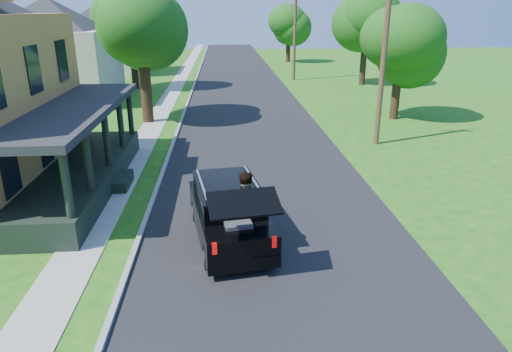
{
  "coord_description": "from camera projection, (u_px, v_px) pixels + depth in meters",
  "views": [
    {
      "loc": [
        -1.49,
        -10.49,
        6.35
      ],
      "look_at": [
        -0.52,
        3.0,
        1.4
      ],
      "focal_mm": 32.0,
      "sensor_mm": 36.0,
      "label": 1
    }
  ],
  "objects": [
    {
      "name": "ground",
      "position": [
        284.0,
        264.0,
        12.1
      ],
      "size": [
        140.0,
        140.0,
        0.0
      ],
      "primitive_type": "plane",
      "color": "#185811",
      "rests_on": "ground"
    },
    {
      "name": "utility_pole_near",
      "position": [
        384.0,
        60.0,
        21.49
      ],
      "size": [
        1.59,
        0.28,
        7.95
      ],
      "rotation": [
        0.0,
        0.0,
        -0.08
      ],
      "color": "#402F1E",
      "rests_on": "ground"
    },
    {
      "name": "curb",
      "position": [
        185.0,
        110.0,
        30.56
      ],
      "size": [
        0.15,
        120.0,
        0.12
      ],
      "primitive_type": "cube",
      "color": "gray",
      "rests_on": "ground"
    },
    {
      "name": "tree_right_far",
      "position": [
        288.0,
        22.0,
        57.18
      ],
      "size": [
        5.03,
        4.96,
        7.31
      ],
      "rotation": [
        0.0,
        0.0,
        -0.08
      ],
      "color": "black",
      "rests_on": "ground"
    },
    {
      "name": "neighbor_house_far",
      "position": [
        106.0,
        32.0,
        47.22
      ],
      "size": [
        12.78,
        12.78,
        8.3
      ],
      "color": "beige",
      "rests_on": "ground"
    },
    {
      "name": "tree_left_far",
      "position": [
        130.0,
        17.0,
        36.92
      ],
      "size": [
        6.81,
        6.81,
        9.19
      ],
      "rotation": [
        0.0,
        0.0,
        -0.12
      ],
      "color": "black",
      "rests_on": "ground"
    },
    {
      "name": "front_walk",
      "position": [
        12.0,
        189.0,
        17.08
      ],
      "size": [
        6.5,
        1.2,
        0.03
      ],
      "primitive_type": "cube",
      "color": "gray",
      "rests_on": "ground"
    },
    {
      "name": "tree_left_mid",
      "position": [
        140.0,
        23.0,
        25.46
      ],
      "size": [
        5.72,
        5.47,
        8.56
      ],
      "rotation": [
        0.0,
        0.0,
        0.02
      ],
      "color": "black",
      "rests_on": "ground"
    },
    {
      "name": "tree_right_near",
      "position": [
        401.0,
        41.0,
        26.66
      ],
      "size": [
        5.61,
        5.81,
        7.07
      ],
      "rotation": [
        0.0,
        0.0,
        -0.33
      ],
      "color": "black",
      "rests_on": "ground"
    },
    {
      "name": "skateboard",
      "position": [
        242.0,
        242.0,
        12.61
      ],
      "size": [
        0.59,
        0.42,
        0.7
      ],
      "rotation": [
        0.0,
        0.0,
        -0.36
      ],
      "color": "#9E180D",
      "rests_on": "ground"
    },
    {
      "name": "skateboarder",
      "position": [
        244.0,
        206.0,
        12.28
      ],
      "size": [
        1.13,
        1.0,
        1.93
      ],
      "rotation": [
        0.0,
        0.0,
        3.48
      ],
      "color": "black",
      "rests_on": "ground"
    },
    {
      "name": "utility_pole_far",
      "position": [
        295.0,
        26.0,
        41.94
      ],
      "size": [
        1.72,
        0.34,
        9.48
      ],
      "rotation": [
        0.0,
        0.0,
        -0.13
      ],
      "color": "#402F1E",
      "rests_on": "ground"
    },
    {
      "name": "neighbor_house_mid",
      "position": [
        52.0,
        42.0,
        32.23
      ],
      "size": [
        12.78,
        12.78,
        8.3
      ],
      "color": "beige",
      "rests_on": "ground"
    },
    {
      "name": "street",
      "position": [
        246.0,
        109.0,
        30.84
      ],
      "size": [
        8.0,
        120.0,
        0.02
      ],
      "primitive_type": "cube",
      "color": "black",
      "rests_on": "ground"
    },
    {
      "name": "sidewalk",
      "position": [
        162.0,
        110.0,
        30.46
      ],
      "size": [
        1.3,
        120.0,
        0.03
      ],
      "primitive_type": "cube",
      "color": "gray",
      "rests_on": "ground"
    },
    {
      "name": "tree_right_mid",
      "position": [
        366.0,
        17.0,
        39.03
      ],
      "size": [
        6.95,
        6.7,
        8.61
      ],
      "rotation": [
        0.0,
        0.0,
        0.42
      ],
      "color": "black",
      "rests_on": "ground"
    },
    {
      "name": "black_suv",
      "position": [
        229.0,
        212.0,
        13.12
      ],
      "size": [
        2.53,
        5.04,
        2.25
      ],
      "rotation": [
        0.0,
        0.0,
        0.16
      ],
      "color": "black",
      "rests_on": "ground"
    }
  ]
}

